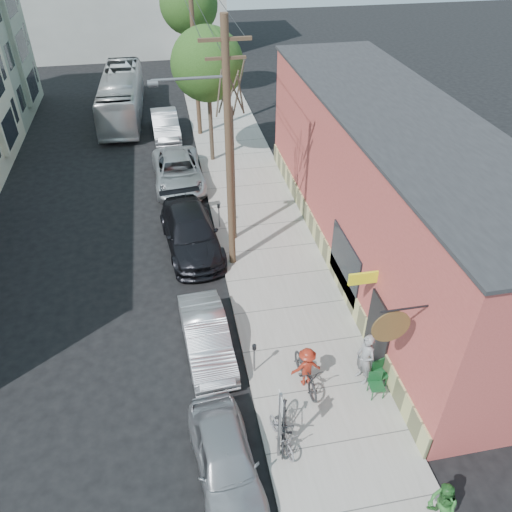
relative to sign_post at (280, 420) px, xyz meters
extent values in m
plane|color=black|center=(-2.35, 4.07, -1.83)|extent=(120.00, 120.00, 0.00)
cube|color=#9D9A92|center=(1.90, 15.07, -1.76)|extent=(4.50, 58.00, 0.15)
cube|color=#B84944|center=(6.65, 9.07, 1.42)|extent=(5.00, 20.00, 6.50)
cube|color=#2B2B2D|center=(6.65, 9.07, 4.72)|extent=(5.20, 20.20, 0.12)
cube|color=#C2C079|center=(4.13, 9.07, -1.28)|extent=(0.10, 20.00, 1.10)
cube|color=black|center=(4.12, 3.07, -0.53)|extent=(0.10, 1.60, 2.60)
cube|color=black|center=(4.12, 6.57, -0.23)|extent=(0.08, 3.00, 2.20)
cylinder|color=brown|center=(3.20, 0.87, 2.07)|extent=(1.10, 0.06, 1.10)
cube|color=#EDF31C|center=(3.65, 3.87, 1.27)|extent=(1.00, 0.08, 0.45)
cube|color=gray|center=(-11.60, 30.07, 2.67)|extent=(1.10, 3.20, 7.00)
cube|color=slate|center=(0.00, 0.00, -0.28)|extent=(0.07, 0.07, 2.80)
cube|color=silver|center=(0.00, 0.00, 0.72)|extent=(0.02, 0.45, 0.60)
cylinder|color=slate|center=(-0.10, 3.21, -1.13)|extent=(0.06, 0.06, 1.10)
cylinder|color=black|center=(-0.10, 3.21, -0.53)|extent=(0.14, 0.14, 0.18)
cylinder|color=slate|center=(-0.10, 12.27, -1.13)|extent=(0.06, 0.06, 1.10)
cylinder|color=black|center=(-0.10, 12.27, -0.53)|extent=(0.14, 0.14, 0.18)
cylinder|color=#503A28|center=(0.10, 9.41, 3.32)|extent=(0.28, 0.28, 10.00)
cube|color=#503A28|center=(0.10, 9.41, 7.52)|extent=(1.80, 0.12, 0.12)
cube|color=#503A28|center=(0.10, 9.41, 6.92)|extent=(1.40, 0.10, 0.10)
cylinder|color=slate|center=(-2.40, 9.41, 6.22)|extent=(0.35, 0.24, 0.24)
cylinder|color=#503A28|center=(0.10, 23.73, 3.32)|extent=(0.28, 0.28, 10.00)
cylinder|color=#44392C|center=(0.45, 11.25, 1.45)|extent=(0.24, 0.24, 6.26)
cylinder|color=#44392C|center=(0.45, 19.70, 0.93)|extent=(0.24, 0.24, 5.22)
sphere|color=#2D541D|center=(0.45, 19.70, 3.87)|extent=(3.94, 3.94, 3.94)
cylinder|color=#44392C|center=(0.45, 30.95, 1.40)|extent=(0.24, 0.24, 6.16)
sphere|color=#2D541D|center=(0.45, 30.95, 4.86)|extent=(4.09, 4.09, 4.09)
imported|color=gray|center=(3.35, 2.17, -0.69)|extent=(0.65, 0.83, 1.98)
imported|color=#296628|center=(3.58, -2.61, -0.87)|extent=(0.64, 0.81, 1.62)
imported|color=maroon|center=(1.46, 2.39, -0.92)|extent=(1.01, 0.61, 1.53)
imported|color=black|center=(1.46, 2.39, -1.15)|extent=(0.87, 2.08, 1.07)
imported|color=black|center=(0.29, 0.60, -1.09)|extent=(1.06, 2.04, 1.18)
imported|color=slate|center=(0.18, 0.36, -1.26)|extent=(0.90, 1.68, 0.84)
imported|color=#9D9EA4|center=(-1.55, -0.18, -1.13)|extent=(2.02, 4.26, 1.41)
imported|color=silver|center=(-1.55, 4.53, -1.12)|extent=(1.77, 4.39, 1.42)
imported|color=black|center=(-1.55, 11.03, -1.01)|extent=(2.88, 5.87, 1.64)
imported|color=#AFB3B7|center=(-1.72, 17.18, -1.05)|extent=(2.78, 5.72, 1.57)
imported|color=#AEB0B6|center=(-2.12, 24.06, -1.05)|extent=(1.86, 4.83, 1.57)
imported|color=silver|center=(-4.92, 28.14, -0.34)|extent=(2.92, 10.83, 2.99)
camera|label=1|loc=(-2.16, -7.87, 11.60)|focal=35.00mm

